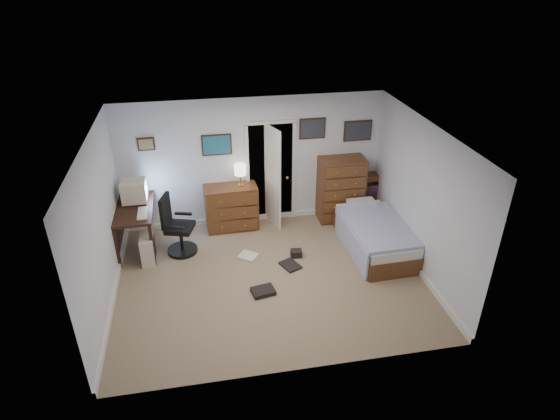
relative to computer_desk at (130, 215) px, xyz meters
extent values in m
cube|color=gray|center=(2.30, -1.43, -0.65)|extent=(5.00, 4.00, 0.02)
cube|color=black|center=(0.10, 0.00, 0.17)|extent=(0.68, 1.45, 0.04)
cube|color=black|center=(-0.18, -0.68, -0.25)|extent=(0.06, 0.06, 0.79)
cube|color=black|center=(0.39, -0.67, -0.25)|extent=(0.06, 0.06, 0.79)
cube|color=black|center=(-0.20, 0.67, -0.25)|extent=(0.06, 0.06, 0.79)
cube|color=black|center=(0.38, 0.68, -0.25)|extent=(0.06, 0.06, 0.79)
cube|color=black|center=(-0.21, 0.00, -0.20)|extent=(0.05, 1.33, 0.55)
cube|color=beige|center=(0.12, 0.15, 0.40)|extent=(0.43, 0.40, 0.38)
cube|color=#8CB2F2|center=(0.34, 0.15, 0.40)|extent=(0.01, 0.31, 0.24)
cube|color=beige|center=(0.12, 0.15, 0.20)|extent=(0.28, 0.28, 0.02)
cube|color=beige|center=(0.28, -0.35, 0.20)|extent=(0.17, 0.44, 0.03)
cube|color=beige|center=(0.30, -0.55, -0.39)|extent=(0.23, 0.47, 0.50)
cube|color=black|center=(0.42, -0.55, -0.39)|extent=(0.01, 0.33, 0.39)
cylinder|color=black|center=(0.87, -0.37, -0.61)|extent=(0.67, 0.67, 0.06)
cylinder|color=black|center=(0.87, -0.37, -0.38)|extent=(0.08, 0.08, 0.41)
cube|color=black|center=(0.87, -0.37, -0.14)|extent=(0.57, 0.57, 0.08)
cube|color=black|center=(0.65, -0.30, 0.18)|extent=(0.18, 0.41, 0.57)
cube|color=black|center=(0.80, -0.60, 0.01)|extent=(0.31, 0.14, 0.04)
cube|color=black|center=(0.94, -0.13, 0.01)|extent=(0.31, 0.14, 0.04)
cube|color=maroon|center=(-0.02, 0.74, -0.21)|extent=(0.18, 0.18, 0.85)
cube|color=brown|center=(1.84, 0.35, -0.20)|extent=(1.02, 0.55, 0.88)
cylinder|color=gold|center=(2.04, 0.35, 0.25)|extent=(0.14, 0.14, 0.02)
cylinder|color=gold|center=(2.04, 0.35, 0.39)|extent=(0.03, 0.03, 0.26)
cylinder|color=beige|center=(2.04, 0.35, 0.57)|extent=(0.23, 0.23, 0.20)
cube|color=black|center=(2.65, 0.87, 0.36)|extent=(0.90, 0.60, 2.00)
cube|color=white|center=(2.20, 0.54, 0.36)|extent=(0.06, 0.05, 2.00)
cube|color=white|center=(3.10, 0.54, 0.36)|extent=(0.06, 0.05, 2.00)
cube|color=white|center=(2.65, 0.54, 1.38)|extent=(0.96, 0.05, 0.06)
cube|color=white|center=(2.61, 0.44, 0.36)|extent=(0.31, 0.77, 2.00)
sphere|color=gold|center=(2.92, 0.28, 0.36)|extent=(0.06, 0.06, 0.06)
cube|color=brown|center=(4.01, 0.32, 0.01)|extent=(0.88, 0.52, 1.29)
cube|color=brown|center=(4.63, 0.45, -0.21)|extent=(0.97, 0.30, 0.86)
cube|color=black|center=(4.63, 0.38, -0.05)|extent=(0.88, 0.15, 0.29)
cube|color=maroon|center=(4.63, 0.38, -0.09)|extent=(0.77, 0.16, 0.21)
cube|color=brown|center=(4.30, -0.91, -0.48)|extent=(0.99, 1.90, 0.33)
cube|color=white|center=(4.30, -0.91, -0.23)|extent=(0.96, 1.86, 0.17)
cube|color=#666EBD|center=(4.30, -1.00, -0.12)|extent=(1.04, 1.62, 0.09)
cube|color=#666EBD|center=(3.81, -1.02, -0.38)|extent=(0.09, 1.59, 0.50)
cube|color=#81A3CF|center=(4.28, -0.21, -0.09)|extent=(0.53, 0.37, 0.12)
cube|color=#331E11|center=(0.40, 0.55, 1.11)|extent=(0.30, 0.03, 0.24)
cube|color=olive|center=(0.40, 0.54, 1.11)|extent=(0.25, 0.01, 0.19)
cube|color=#331E11|center=(1.65, 0.55, 1.01)|extent=(0.55, 0.03, 0.40)
cube|color=#0B2450|center=(1.65, 0.54, 1.01)|extent=(0.50, 0.01, 0.35)
cube|color=#331E11|center=(3.45, 0.55, 1.21)|extent=(0.50, 0.03, 0.40)
cube|color=black|center=(3.45, 0.54, 1.21)|extent=(0.45, 0.01, 0.35)
cube|color=#331E11|center=(4.35, 0.55, 1.11)|extent=(0.55, 0.03, 0.40)
cube|color=black|center=(4.35, 0.54, 1.11)|extent=(0.50, 0.01, 0.35)
cube|color=black|center=(2.69, -1.16, -0.62)|extent=(0.39, 0.43, 0.04)
cube|color=silver|center=(2.01, -0.76, -0.62)|extent=(0.41, 0.40, 0.04)
cube|color=black|center=(2.86, -0.89, -0.58)|extent=(0.21, 0.17, 0.12)
cube|color=black|center=(2.12, -1.80, -0.60)|extent=(0.40, 0.33, 0.07)
camera|label=1|loc=(1.31, -7.62, 4.07)|focal=30.00mm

